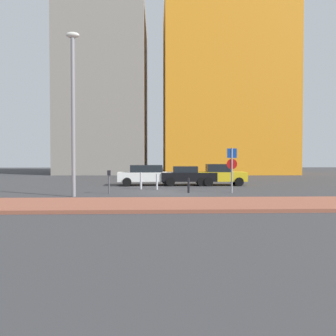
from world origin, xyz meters
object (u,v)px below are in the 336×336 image
at_px(parked_car_white, 147,175).
at_px(parked_car_black, 188,175).
at_px(parking_sign_post, 232,165).
at_px(traffic_bollard_near, 141,181).
at_px(traffic_bollard_mid, 189,185).
at_px(parked_car_yellow, 219,175).
at_px(traffic_bollard_far, 157,182).
at_px(parking_meter, 109,179).
at_px(street_lamp, 73,102).

xyz_separation_m(parked_car_white, parked_car_black, (3.09, -0.13, -0.06)).
xyz_separation_m(parking_sign_post, traffic_bollard_near, (-5.39, 2.53, -1.09)).
xyz_separation_m(traffic_bollard_near, traffic_bollard_mid, (2.88, -2.39, -0.12)).
xyz_separation_m(parked_car_white, parked_car_yellow, (5.40, -0.09, 0.00)).
relative_size(parked_car_black, traffic_bollard_far, 4.01).
bearing_deg(parking_meter, parking_sign_post, 2.20).
bearing_deg(parked_car_black, traffic_bollard_far, -124.59).
distance_m(parked_car_black, parking_sign_post, 6.02).
xyz_separation_m(parked_car_yellow, street_lamp, (-9.01, -7.23, 4.10)).
bearing_deg(street_lamp, parking_meter, 38.44).
distance_m(parked_car_white, parked_car_yellow, 5.41).
bearing_deg(parked_car_white, traffic_bollard_near, -95.21).
height_order(parking_sign_post, traffic_bollard_near, parking_sign_post).
relative_size(parked_car_black, parking_sign_post, 1.58).
distance_m(parking_meter, traffic_bollard_far, 3.70).
height_order(street_lamp, traffic_bollard_far, street_lamp).
height_order(parked_car_white, parked_car_black, parked_car_white).
bearing_deg(parking_sign_post, parked_car_black, 109.65).
height_order(parking_sign_post, parking_meter, parking_sign_post).
bearing_deg(parked_car_yellow, parked_car_black, -179.09).
relative_size(parked_car_white, traffic_bollard_far, 4.36).
bearing_deg(traffic_bollard_near, traffic_bollard_far, -16.39).
xyz_separation_m(parked_car_black, traffic_bollard_mid, (-0.50, -5.48, -0.32)).
bearing_deg(street_lamp, parked_car_white, 63.79).
bearing_deg(parked_car_black, traffic_bollard_near, -137.64).
bearing_deg(parked_car_black, parked_car_yellow, 0.91).
relative_size(parked_car_black, traffic_bollard_near, 3.75).
bearing_deg(traffic_bollard_far, parking_sign_post, -27.07).
bearing_deg(parked_car_yellow, parking_sign_post, -93.15).
height_order(traffic_bollard_near, traffic_bollard_far, traffic_bollard_near).
bearing_deg(parking_sign_post, parked_car_yellow, 86.85).
relative_size(parked_car_black, parked_car_yellow, 1.01).
distance_m(parked_car_white, traffic_bollard_near, 3.24).
xyz_separation_m(traffic_bollard_near, traffic_bollard_far, (1.04, -0.31, -0.04)).
distance_m(parking_sign_post, parking_meter, 7.10).
relative_size(parking_sign_post, traffic_bollard_far, 2.54).
bearing_deg(traffic_bollard_mid, parking_sign_post, -3.06).
distance_m(parking_sign_post, street_lamp, 9.42).
height_order(parking_sign_post, traffic_bollard_mid, parking_sign_post).
distance_m(parking_meter, traffic_bollard_near, 3.27).
distance_m(parked_car_yellow, traffic_bollard_near, 6.50).
xyz_separation_m(parked_car_white, street_lamp, (-3.60, -7.32, 4.10)).
relative_size(parked_car_black, traffic_bollard_mid, 4.79).
distance_m(parking_meter, traffic_bollard_mid, 4.59).
bearing_deg(parked_car_white, traffic_bollard_mid, -65.21).
bearing_deg(traffic_bollard_near, traffic_bollard_mid, -39.69).
height_order(parked_car_yellow, parking_sign_post, parking_sign_post).
bearing_deg(street_lamp, parked_car_yellow, 38.74).
distance_m(traffic_bollard_near, traffic_bollard_far, 1.09).
bearing_deg(street_lamp, parked_car_black, 47.05).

